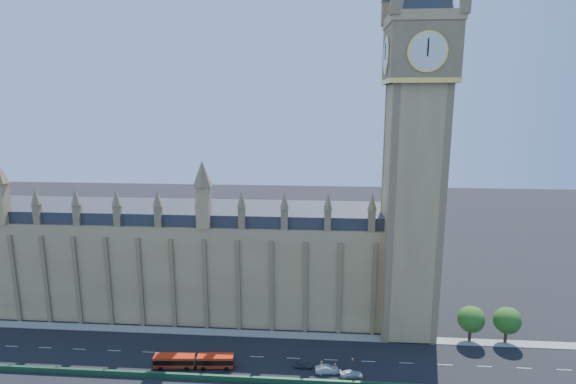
# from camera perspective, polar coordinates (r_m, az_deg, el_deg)

# --- Properties ---
(ground) EXTENTS (400.00, 400.00, 0.00)m
(ground) POSITION_cam_1_polar(r_m,az_deg,el_deg) (104.44, -6.30, -19.98)
(ground) COLOR black
(ground) RESTS_ON ground
(palace_westminster) EXTENTS (120.00, 20.00, 28.00)m
(palace_westminster) POSITION_cam_1_polar(r_m,az_deg,el_deg) (124.16, -16.08, -8.03)
(palace_westminster) COLOR #A78151
(palace_westminster) RESTS_ON ground
(elizabeth_tower) EXTENTS (20.59, 20.59, 105.00)m
(elizabeth_tower) POSITION_cam_1_polar(r_m,az_deg,el_deg) (103.45, 16.11, 11.14)
(elizabeth_tower) COLOR #A78151
(elizabeth_tower) RESTS_ON ground
(bridge_parapet) EXTENTS (160.00, 0.60, 1.20)m
(bridge_parapet) POSITION_cam_1_polar(r_m,az_deg,el_deg) (96.70, -7.36, -22.43)
(bridge_parapet) COLOR #1E4C2D
(bridge_parapet) RESTS_ON ground
(kerb_north) EXTENTS (160.00, 3.00, 0.16)m
(kerb_north) POSITION_cam_1_polar(r_m,az_deg,el_deg) (112.47, -5.38, -17.44)
(kerb_north) COLOR gray
(kerb_north) RESTS_ON ground
(tree_east_near) EXTENTS (6.00, 6.00, 8.50)m
(tree_east_near) POSITION_cam_1_polar(r_m,az_deg,el_deg) (114.44, 22.32, -14.65)
(tree_east_near) COLOR #382619
(tree_east_near) RESTS_ON ground
(tree_east_far) EXTENTS (6.00, 6.00, 8.50)m
(tree_east_far) POSITION_cam_1_polar(r_m,az_deg,el_deg) (117.12, 26.17, -14.37)
(tree_east_far) COLOR #382619
(tree_east_far) RESTS_ON ground
(red_bus) EXTENTS (16.60, 3.65, 2.80)m
(red_bus) POSITION_cam_1_polar(r_m,az_deg,el_deg) (101.30, -11.86, -20.29)
(red_bus) COLOR red
(red_bus) RESTS_ON ground
(car_grey) EXTENTS (3.81, 1.60, 1.29)m
(car_grey) POSITION_cam_1_polar(r_m,az_deg,el_deg) (99.89, 1.95, -21.08)
(car_grey) COLOR #3E4146
(car_grey) RESTS_ON ground
(car_silver) EXTENTS (4.94, 2.20, 1.58)m
(car_silver) POSITION_cam_1_polar(r_m,az_deg,el_deg) (98.54, 5.00, -21.53)
(car_silver) COLOR #ABADB3
(car_silver) RESTS_ON ground
(car_white) EXTENTS (4.77, 2.31, 1.34)m
(car_white) POSITION_cam_1_polar(r_m,az_deg,el_deg) (97.91, 8.04, -21.93)
(car_white) COLOR silver
(car_white) RESTS_ON ground
(cone_a) EXTENTS (0.51, 0.51, 0.74)m
(cone_a) POSITION_cam_1_polar(r_m,az_deg,el_deg) (100.97, 6.00, -20.94)
(cone_a) COLOR black
(cone_a) RESTS_ON ground
(cone_b) EXTENTS (0.51, 0.51, 0.80)m
(cone_b) POSITION_cam_1_polar(r_m,az_deg,el_deg) (101.36, 4.29, -20.75)
(cone_b) COLOR black
(cone_b) RESTS_ON ground
(cone_c) EXTENTS (0.58, 0.58, 0.80)m
(cone_c) POSITION_cam_1_polar(r_m,az_deg,el_deg) (99.94, 6.20, -21.30)
(cone_c) COLOR black
(cone_c) RESTS_ON ground
(cone_d) EXTENTS (0.62, 0.62, 0.76)m
(cone_d) POSITION_cam_1_polar(r_m,az_deg,el_deg) (103.02, 8.19, -20.27)
(cone_d) COLOR black
(cone_d) RESTS_ON ground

